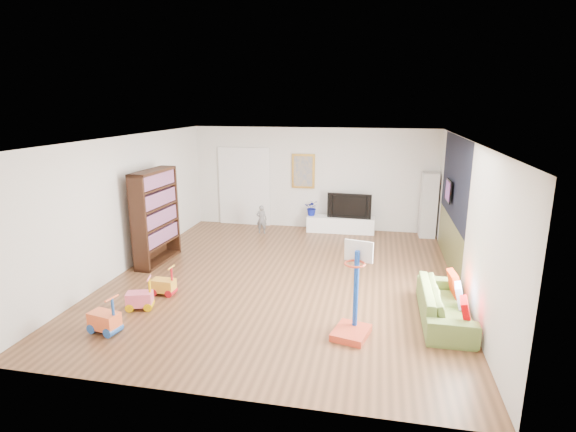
% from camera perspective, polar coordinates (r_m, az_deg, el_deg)
% --- Properties ---
extents(floor, '(6.50, 7.50, 0.00)m').
position_cam_1_polar(floor, '(8.88, -0.51, -7.84)').
color(floor, brown).
rests_on(floor, ground).
extents(ceiling, '(6.50, 7.50, 0.00)m').
position_cam_1_polar(ceiling, '(8.25, -0.56, 9.81)').
color(ceiling, white).
rests_on(ceiling, ground).
extents(wall_back, '(6.50, 0.00, 2.70)m').
position_cam_1_polar(wall_back, '(12.09, 3.15, 4.76)').
color(wall_back, silver).
rests_on(wall_back, ground).
extents(wall_front, '(6.50, 0.00, 2.70)m').
position_cam_1_polar(wall_front, '(5.03, -9.50, -9.24)').
color(wall_front, silver).
rests_on(wall_front, ground).
extents(wall_left, '(0.00, 7.50, 2.70)m').
position_cam_1_polar(wall_left, '(9.66, -19.76, 1.52)').
color(wall_left, silver).
rests_on(wall_left, ground).
extents(wall_right, '(0.00, 7.50, 2.70)m').
position_cam_1_polar(wall_right, '(8.44, 21.61, -0.41)').
color(wall_right, silver).
rests_on(wall_right, ground).
extents(navy_accent, '(0.01, 3.20, 1.70)m').
position_cam_1_polar(navy_accent, '(9.69, 20.41, 4.51)').
color(navy_accent, black).
rests_on(navy_accent, wall_right).
extents(olive_wainscot, '(0.01, 3.20, 1.00)m').
position_cam_1_polar(olive_wainscot, '(9.99, 19.75, -3.13)').
color(olive_wainscot, brown).
rests_on(olive_wainscot, wall_right).
extents(doorway, '(1.45, 0.06, 2.10)m').
position_cam_1_polar(doorway, '(12.51, -5.56, 3.64)').
color(doorway, white).
rests_on(doorway, ground).
extents(painting_back, '(0.62, 0.06, 0.92)m').
position_cam_1_polar(painting_back, '(12.05, 1.95, 5.71)').
color(painting_back, gold).
rests_on(painting_back, wall_back).
extents(artwork_right, '(0.04, 0.56, 0.46)m').
position_cam_1_polar(artwork_right, '(9.92, 19.73, 3.02)').
color(artwork_right, '#7F3F8C').
rests_on(artwork_right, wall_right).
extents(media_console, '(1.77, 0.49, 0.41)m').
position_cam_1_polar(media_console, '(11.94, 6.68, -1.06)').
color(media_console, white).
rests_on(media_console, ground).
extents(tall_cabinet, '(0.40, 0.40, 1.66)m').
position_cam_1_polar(tall_cabinet, '(11.83, 17.43, 1.33)').
color(tall_cabinet, silver).
rests_on(tall_cabinet, ground).
extents(bookshelf, '(0.42, 1.38, 1.99)m').
position_cam_1_polar(bookshelf, '(9.85, -16.45, -0.11)').
color(bookshelf, black).
rests_on(bookshelf, ground).
extents(sofa, '(0.72, 1.84, 0.54)m').
position_cam_1_polar(sofa, '(7.58, 19.32, -10.52)').
color(sofa, olive).
rests_on(sofa, ground).
extents(basketball_hoop, '(0.62, 0.70, 1.42)m').
position_cam_1_polar(basketball_hoop, '(6.58, 8.21, -9.45)').
color(basketball_hoop, '#BC3921').
rests_on(basketball_hoop, ground).
extents(ride_on_yellow, '(0.41, 0.26, 0.54)m').
position_cam_1_polar(ride_on_yellow, '(8.35, -15.58, -7.89)').
color(ride_on_yellow, gold).
rests_on(ride_on_yellow, ground).
extents(ride_on_orange, '(0.49, 0.36, 0.59)m').
position_cam_1_polar(ride_on_orange, '(7.33, -22.36, -11.43)').
color(ride_on_orange, '#FE6631').
rests_on(ride_on_orange, ground).
extents(ride_on_pink, '(0.47, 0.36, 0.55)m').
position_cam_1_polar(ride_on_pink, '(7.91, -18.38, -9.33)').
color(ride_on_pink, '#FD6887').
rests_on(ride_on_pink, ground).
extents(child, '(0.28, 0.19, 0.75)m').
position_cam_1_polar(child, '(11.72, -3.37, -0.43)').
color(child, slate).
rests_on(child, ground).
extents(tv, '(1.14, 0.21, 0.65)m').
position_cam_1_polar(tv, '(11.80, 7.84, 1.38)').
color(tv, black).
rests_on(tv, media_console).
extents(vase_plant, '(0.38, 0.33, 0.42)m').
position_cam_1_polar(vase_plant, '(11.94, 3.08, 1.07)').
color(vase_plant, navy).
rests_on(vase_plant, media_console).
extents(pillow_left, '(0.14, 0.37, 0.36)m').
position_cam_1_polar(pillow_left, '(7.06, 21.63, -11.20)').
color(pillow_left, '#CF0107').
rests_on(pillow_left, sofa).
extents(pillow_center, '(0.13, 0.36, 0.35)m').
position_cam_1_polar(pillow_center, '(7.57, 20.96, -9.39)').
color(pillow_center, white).
rests_on(pillow_center, sofa).
extents(pillow_right, '(0.15, 0.42, 0.41)m').
position_cam_1_polar(pillow_right, '(8.00, 20.35, -8.07)').
color(pillow_right, red).
rests_on(pillow_right, sofa).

